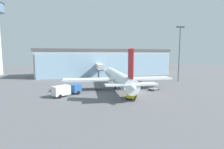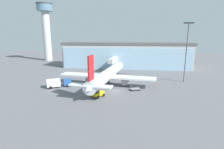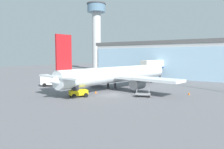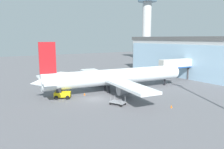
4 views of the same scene
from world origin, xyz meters
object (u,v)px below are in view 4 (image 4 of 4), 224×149
at_px(pushback_tug, 62,94).
at_px(catering_truck, 68,77).
at_px(airplane, 114,77).
at_px(safety_cone_wingtip, 171,106).
at_px(control_tower, 147,18).
at_px(baggage_cart, 118,102).
at_px(safety_cone_nose, 85,94).
at_px(jet_bridge, 178,64).

bearing_deg(pushback_tug, catering_truck, 92.98).
bearing_deg(airplane, safety_cone_wingtip, -76.84).
bearing_deg(catering_truck, control_tower, 87.61).
bearing_deg(control_tower, baggage_cart, -44.00).
xyz_separation_m(baggage_cart, safety_cone_nose, (-9.40, -2.31, -0.23)).
relative_size(jet_bridge, control_tower, 0.34).
distance_m(catering_truck, safety_cone_wingtip, 31.20).
bearing_deg(safety_cone_nose, pushback_tug, -92.14).
relative_size(airplane, baggage_cart, 11.57).
relative_size(airplane, safety_cone_wingtip, 67.54).
bearing_deg(baggage_cart, jet_bridge, 86.57).
bearing_deg(pushback_tug, baggage_cart, -25.04).
distance_m(jet_bridge, pushback_tug, 34.46).
bearing_deg(control_tower, airplane, -46.28).
bearing_deg(jet_bridge, baggage_cart, -153.21).
bearing_deg(safety_cone_wingtip, control_tower, 142.83).
bearing_deg(airplane, catering_truck, 116.24).
distance_m(pushback_tug, safety_cone_nose, 4.92).
distance_m(jet_bridge, baggage_cart, 29.31).
distance_m(baggage_cart, safety_cone_nose, 9.68).
bearing_deg(catering_truck, airplane, -12.81).
xyz_separation_m(pushback_tug, safety_cone_wingtip, (15.90, 14.19, -0.70)).
height_order(catering_truck, safety_cone_wingtip, catering_truck).
bearing_deg(jet_bridge, safety_cone_wingtip, -134.40).
bearing_deg(baggage_cart, safety_cone_nose, 169.27).
relative_size(control_tower, safety_cone_nose, 63.36).
relative_size(airplane, safety_cone_nose, 67.54).
xyz_separation_m(control_tower, catering_truck, (32.98, -55.41, -20.54)).
distance_m(airplane, catering_truck, 15.86).
relative_size(catering_truck, pushback_tug, 1.98).
height_order(jet_bridge, baggage_cart, jet_bridge).
xyz_separation_m(control_tower, pushback_tug, (47.35, -62.15, -21.03)).
relative_size(pushback_tug, safety_cone_wingtip, 6.72).
relative_size(control_tower, airplane, 0.94).
distance_m(airplane, safety_cone_nose, 7.94).
relative_size(baggage_cart, pushback_tug, 0.87).
xyz_separation_m(airplane, safety_cone_wingtip, (15.49, 1.97, -3.01)).
distance_m(airplane, pushback_tug, 12.44).
relative_size(control_tower, baggage_cart, 10.85).
bearing_deg(catering_truck, baggage_cart, -32.11).
bearing_deg(catering_truck, jet_bridge, 30.68).
height_order(airplane, pushback_tug, airplane).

